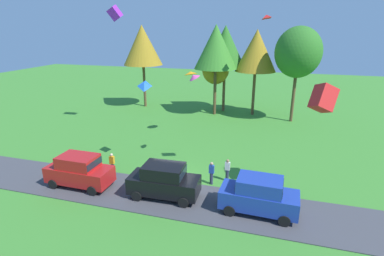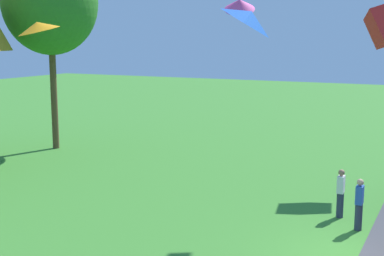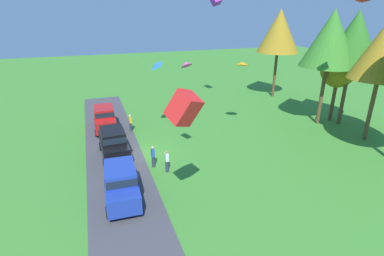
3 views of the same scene
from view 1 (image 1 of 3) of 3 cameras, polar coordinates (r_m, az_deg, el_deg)
name	(u,v)px [view 1 (image 1 of 3)]	position (r m, az deg, el deg)	size (l,w,h in m)	color
ground_plane	(177,182)	(22.22, -2.89, -10.21)	(120.00, 120.00, 0.00)	#3D842D
pavement_strip	(166,197)	(20.43, -4.93, -12.96)	(36.00, 4.40, 0.06)	#424247
car_suv_near_entrance	(79,170)	(22.48, -20.70, -7.42)	(4.62, 2.08, 2.28)	red
car_suv_far_end	(164,180)	(19.83, -5.36, -9.79)	(4.67, 2.19, 2.28)	black
car_suv_mid_row	(259,194)	(18.65, 12.65, -12.19)	(4.67, 2.19, 2.28)	#1E389E
person_on_lawn	(227,170)	(22.10, 6.75, -7.93)	(0.36, 0.24, 1.71)	#2D334C
person_beside_suv	(211,173)	(21.57, 3.74, -8.54)	(0.36, 0.24, 1.71)	#2D334C
person_watching_sky	(112,164)	(23.70, -14.96, -6.57)	(0.36, 0.24, 1.71)	#2D334C
tree_far_right	(142,45)	(42.22, -9.42, 15.29)	(5.24, 5.24, 11.07)	brown
tree_far_left	(216,70)	(39.91, 4.51, 11.02)	(3.52, 3.52, 7.44)	brown
tree_right_of_center	(216,47)	(37.64, 4.57, 15.14)	(5.26, 5.26, 11.11)	brown
tree_lone_near	(225,47)	(39.48, 6.36, 15.13)	(5.21, 5.21, 11.01)	brown
tree_center_back	(256,51)	(38.20, 12.16, 14.18)	(4.99, 4.99, 10.54)	brown
tree_left_of_center	(298,53)	(36.47, 19.57, 13.40)	(5.16, 5.16, 10.90)	brown
kite_diamond_topmost	(144,85)	(23.00, -9.08, 8.09)	(0.81, 0.92, 0.31)	blue
kite_diamond_low_drifter	(266,17)	(33.57, 13.97, 19.90)	(0.72, 1.07, 0.38)	red
kite_delta_mid_center	(191,73)	(29.51, -0.28, 10.44)	(1.32, 1.32, 0.29)	orange
kite_box_high_left	(115,13)	(33.01, -14.47, 20.42)	(0.87, 0.87, 1.21)	purple
kite_delta_high_right	(194,77)	(23.26, 0.35, 9.78)	(0.90, 0.90, 0.31)	#EA4C9E
kite_box_over_trees	(323,98)	(19.74, 23.74, 5.22)	(1.05, 1.05, 1.47)	red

